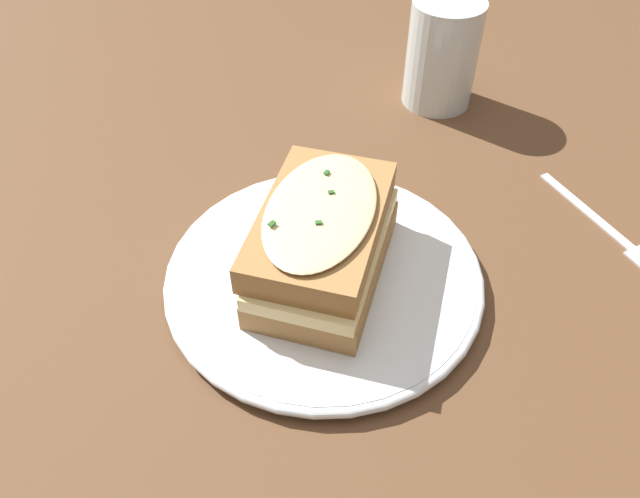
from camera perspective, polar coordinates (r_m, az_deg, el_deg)
ground_plane at (r=0.54m, az=0.05°, el=-2.66°), size 2.40×2.40×0.00m
dinner_plate at (r=0.53m, az=0.00°, el=-2.66°), size 0.27×0.27×0.01m
sandwich at (r=0.50m, az=0.02°, el=0.62°), size 0.18×0.18×0.07m
water_glass at (r=0.73m, az=11.11°, el=17.13°), size 0.08×0.08×0.12m
fork at (r=0.62m, az=26.70°, el=0.04°), size 0.19×0.03×0.00m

